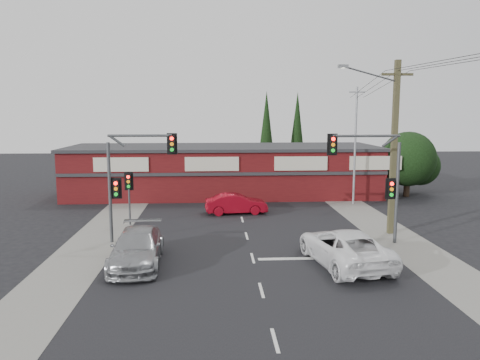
{
  "coord_description": "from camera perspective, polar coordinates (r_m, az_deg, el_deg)",
  "views": [
    {
      "loc": [
        -1.88,
        -23.32,
        7.08
      ],
      "look_at": [
        -0.38,
        3.0,
        3.26
      ],
      "focal_mm": 35.0,
      "sensor_mm": 36.0,
      "label": 1
    }
  ],
  "objects": [
    {
      "name": "conifer_near",
      "position": [
        47.65,
        3.24,
        6.3
      ],
      "size": [
        1.8,
        1.8,
        9.25
      ],
      "color": "#2D2116",
      "rests_on": "ground"
    },
    {
      "name": "shop_building",
      "position": [
        40.61,
        -2.0,
        1.24
      ],
      "size": [
        27.3,
        8.4,
        4.22
      ],
      "color": "#4D0F12",
      "rests_on": "ground"
    },
    {
      "name": "verge_left",
      "position": [
        29.93,
        -16.03,
        -5.75
      ],
      "size": [
        3.0,
        70.0,
        0.02
      ],
      "primitive_type": "cube",
      "color": "gray",
      "rests_on": "ground"
    },
    {
      "name": "road_strip",
      "position": [
        29.25,
        0.52,
        -5.76
      ],
      "size": [
        14.0,
        70.0,
        0.01
      ],
      "primitive_type": "cube",
      "color": "black",
      "rests_on": "ground"
    },
    {
      "name": "traffic_mast_right",
      "position": [
        26.03,
        16.38,
        0.99
      ],
      "size": [
        3.96,
        0.27,
        5.97
      ],
      "color": "#47494C",
      "rests_on": "ground"
    },
    {
      "name": "traffic_mast_left",
      "position": [
        25.92,
        -13.35,
        1.04
      ],
      "size": [
        3.77,
        0.27,
        5.97
      ],
      "color": "#47494C",
      "rests_on": "ground"
    },
    {
      "name": "power_lines",
      "position": [
        23.36,
        23.64,
        12.38
      ],
      "size": [
        2.01,
        29.0,
        1.22
      ],
      "color": "black",
      "rests_on": "ground"
    },
    {
      "name": "lane_dashes",
      "position": [
        33.26,
        0.05,
        -4.02
      ],
      "size": [
        0.12,
        55.87,
        0.01
      ],
      "color": "silver",
      "rests_on": "ground"
    },
    {
      "name": "white_suv",
      "position": [
        22.6,
        12.6,
        -7.98
      ],
      "size": [
        3.72,
        6.44,
        1.69
      ],
      "primitive_type": "imported",
      "rotation": [
        0.0,
        0.0,
        3.3
      ],
      "color": "white",
      "rests_on": "ground"
    },
    {
      "name": "steel_pole",
      "position": [
        37.03,
        13.87,
        4.32
      ],
      "size": [
        1.2,
        0.16,
        9.0
      ],
      "color": "gray",
      "rests_on": "ground"
    },
    {
      "name": "conifer_far",
      "position": [
        50.13,
        6.98,
        6.35
      ],
      "size": [
        1.8,
        1.8,
        9.25
      ],
      "color": "#2D2116",
      "rests_on": "ground"
    },
    {
      "name": "red_sedan",
      "position": [
        32.92,
        -0.47,
        -2.91
      ],
      "size": [
        4.45,
        1.9,
        1.43
      ],
      "primitive_type": "imported",
      "rotation": [
        0.0,
        0.0,
        1.66
      ],
      "color": "maroon",
      "rests_on": "ground"
    },
    {
      "name": "ground",
      "position": [
        24.44,
        1.3,
        -8.6
      ],
      "size": [
        120.0,
        120.0,
        0.0
      ],
      "primitive_type": "plane",
      "color": "black",
      "rests_on": "ground"
    },
    {
      "name": "pedestal_signal",
      "position": [
        30.16,
        -13.39,
        -0.9
      ],
      "size": [
        0.55,
        0.27,
        3.38
      ],
      "color": "#47494C",
      "rests_on": "ground"
    },
    {
      "name": "utility_pole",
      "position": [
        28.28,
        18.03,
        4.43
      ],
      "size": [
        4.38,
        0.59,
        10.0
      ],
      "color": "brown",
      "rests_on": "ground"
    },
    {
      "name": "tree_cluster",
      "position": [
        42.36,
        19.8,
        2.09
      ],
      "size": [
        5.9,
        5.1,
        5.5
      ],
      "color": "#2D2116",
      "rests_on": "ground"
    },
    {
      "name": "silver_suv",
      "position": [
        22.57,
        -12.44,
        -8.08
      ],
      "size": [
        2.5,
        5.68,
        1.62
      ],
      "primitive_type": "imported",
      "rotation": [
        0.0,
        0.0,
        0.04
      ],
      "color": "#989B9D",
      "rests_on": "ground"
    },
    {
      "name": "verge_right",
      "position": [
        30.97,
        16.48,
        -5.3
      ],
      "size": [
        3.0,
        70.0,
        0.02
      ],
      "primitive_type": "cube",
      "color": "gray",
      "rests_on": "ground"
    },
    {
      "name": "stop_line",
      "position": [
        23.55,
        10.23,
        -9.35
      ],
      "size": [
        6.5,
        0.35,
        0.01
      ],
      "primitive_type": "cube",
      "color": "silver",
      "rests_on": "ground"
    }
  ]
}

